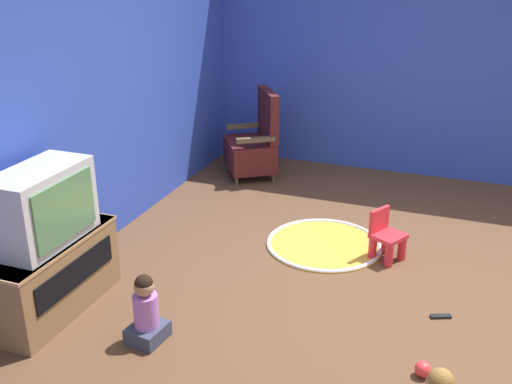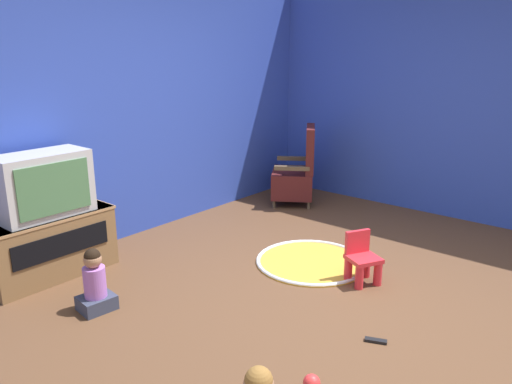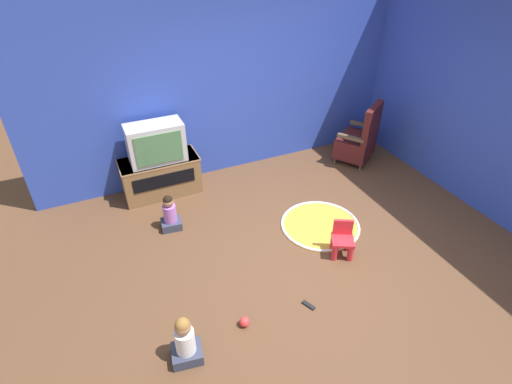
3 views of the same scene
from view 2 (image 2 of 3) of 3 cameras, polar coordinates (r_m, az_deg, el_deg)
name	(u,v)px [view 2 (image 2 of 3)]	position (r m, az deg, el deg)	size (l,w,h in m)	color
ground_plane	(319,290)	(4.29, 7.18, -11.04)	(30.00, 30.00, 0.00)	brown
wall_back	(125,99)	(5.37, -14.71, 10.21)	(5.72, 0.12, 2.89)	#2D47B2
wall_right	(478,95)	(6.17, 24.05, 10.06)	(0.12, 5.38, 2.89)	#2D47B2
tv_cabinet	(48,244)	(4.77, -22.64, -5.48)	(1.10, 0.50, 0.56)	brown
television	(43,185)	(4.59, -23.19, 0.76)	(0.76, 0.40, 0.55)	#B7B7BC
black_armchair	(296,174)	(6.48, 4.65, 2.01)	(0.82, 0.79, 1.00)	brown
yellow_kid_chair	(362,262)	(4.41, 12.03, -7.78)	(0.34, 0.34, 0.44)	red
play_mat	(311,261)	(4.78, 6.33, -7.89)	(1.05, 1.05, 0.04)	gold
child_watching_left	(95,284)	(4.06, -17.93, -9.94)	(0.28, 0.25, 0.50)	#33384C
toy_ball	(312,383)	(3.16, 6.38, -20.86)	(0.10, 0.10, 0.10)	red
remote_control	(376,341)	(3.68, 13.53, -16.19)	(0.10, 0.16, 0.02)	black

